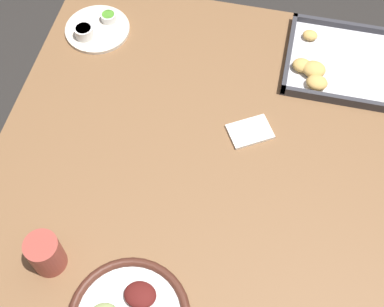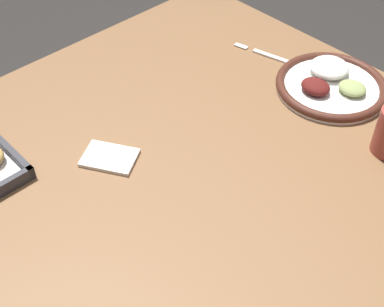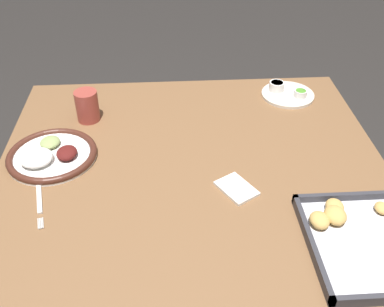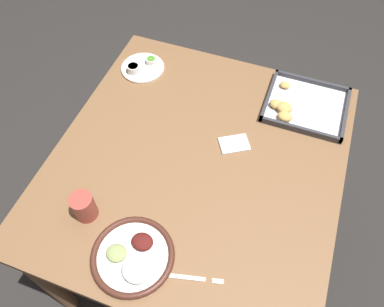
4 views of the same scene
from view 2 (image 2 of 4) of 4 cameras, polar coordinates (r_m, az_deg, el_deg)
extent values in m
cube|color=brown|center=(1.06, -0.69, -1.23)|extent=(0.99, 1.07, 0.03)
cylinder|color=brown|center=(1.80, 1.12, 5.24)|extent=(0.06, 0.06, 0.73)
cylinder|color=white|center=(1.25, 14.59, 6.83)|extent=(0.25, 0.25, 0.01)
torus|color=#472319|center=(1.25, 14.64, 7.05)|extent=(0.25, 0.25, 0.02)
ellipsoid|color=silver|center=(1.27, 14.45, 8.88)|extent=(0.09, 0.09, 0.03)
ellipsoid|color=#511614|center=(1.21, 13.05, 6.97)|extent=(0.07, 0.06, 0.03)
ellipsoid|color=#8C9E5B|center=(1.23, 16.73, 6.69)|extent=(0.06, 0.06, 0.02)
cube|color=silver|center=(1.32, 9.78, 9.72)|extent=(0.16, 0.05, 0.00)
cylinder|color=silver|center=(1.36, 5.39, 11.46)|extent=(0.03, 0.01, 0.00)
cylinder|color=silver|center=(1.36, 5.31, 11.39)|extent=(0.03, 0.01, 0.00)
cylinder|color=silver|center=(1.36, 5.24, 11.32)|extent=(0.03, 0.01, 0.00)
cylinder|color=silver|center=(1.36, 5.16, 11.25)|extent=(0.03, 0.01, 0.00)
cube|color=silver|center=(1.06, -8.78, -0.45)|extent=(0.13, 0.12, 0.01)
camera|label=1|loc=(1.35, 28.95, 56.78)|focal=50.00mm
camera|label=3|loc=(1.61, -31.28, 41.14)|focal=42.00mm
camera|label=4|loc=(1.45, 23.59, 56.31)|focal=35.00mm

